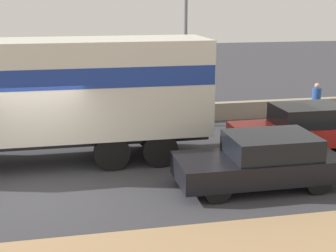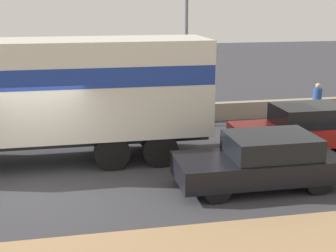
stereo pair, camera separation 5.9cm
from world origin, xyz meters
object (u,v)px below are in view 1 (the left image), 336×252
at_px(box_truck, 68,92).
at_px(pedestrian, 316,102).
at_px(street_lamp, 185,34).
at_px(car_hatchback, 261,161).
at_px(car_sedan_second, 302,127).

distance_m(box_truck, pedestrian, 9.95).
distance_m(street_lamp, pedestrian, 5.84).
height_order(street_lamp, car_hatchback, street_lamp).
bearing_deg(box_truck, car_sedan_second, 178.09).
distance_m(car_sedan_second, pedestrian, 3.69).
bearing_deg(car_sedan_second, pedestrian, -125.37).
height_order(street_lamp, car_sedan_second, street_lamp).
bearing_deg(car_sedan_second, car_hatchback, 47.69).
bearing_deg(car_hatchback, box_truck, -32.34).
xyz_separation_m(street_lamp, pedestrian, (5.16, -0.60, -2.67)).
xyz_separation_m(street_lamp, car_hatchback, (0.49, -6.40, -2.79)).
bearing_deg(pedestrian, car_sedan_second, -125.37).
xyz_separation_m(car_hatchback, car_sedan_second, (2.54, 2.79, 0.00)).
distance_m(street_lamp, car_sedan_second, 5.47).
relative_size(street_lamp, car_sedan_second, 1.37).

